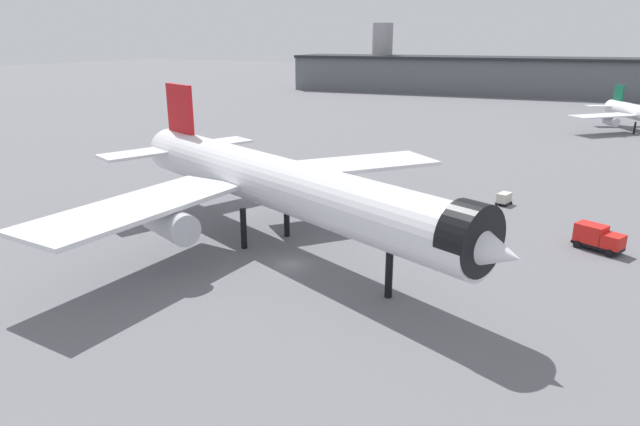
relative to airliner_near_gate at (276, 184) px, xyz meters
The scene contains 5 objects.
ground 9.80m from the airliner_near_gate, 43.06° to the right, with size 900.00×900.00×0.00m, color slate.
airliner_near_gate is the anchor object (origin of this frame).
terminal_building 210.42m from the airliner_near_gate, 84.43° to the left, with size 259.34×54.32×30.47m.
service_truck_front 38.84m from the airliner_near_gate, 26.39° to the left, with size 5.96×4.24×3.00m.
baggage_cart_trailing 38.35m from the airliner_near_gate, 56.35° to the left, with size 2.35×2.69×1.82m.
Camera 1 is at (29.98, -49.97, 24.46)m, focal length 31.41 mm.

